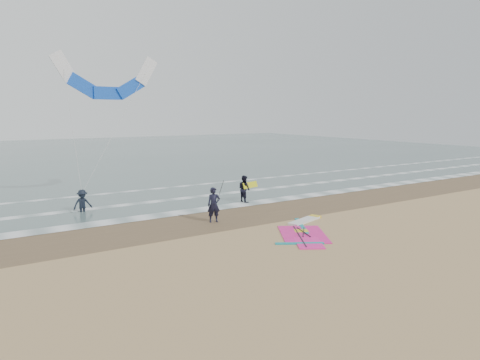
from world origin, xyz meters
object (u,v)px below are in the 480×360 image
person_wading (82,198)px  surf_kite (107,81)px  person_walking (244,189)px  windsurf_rig (305,230)px  person_standing (214,205)px

person_wading → surf_kite: 7.67m
person_walking → windsurf_rig: bearing=163.8°
person_wading → surf_kite: size_ratio=0.20×
person_walking → surf_kite: (-7.15, 4.94, 6.86)m
person_wading → person_walking: bearing=-23.8°
surf_kite → person_standing: bearing=-70.3°
windsurf_rig → person_standing: 4.98m
person_standing → surf_kite: 11.23m
person_wading → surf_kite: surf_kite is taller
person_standing → person_walking: (4.15, 3.47, -0.05)m
surf_kite → windsurf_rig: bearing=-64.1°
person_standing → person_walking: bearing=56.7°
person_standing → person_walking: 5.40m
windsurf_rig → person_standing: (-2.96, 3.90, 0.91)m
windsurf_rig → person_walking: bearing=80.9°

